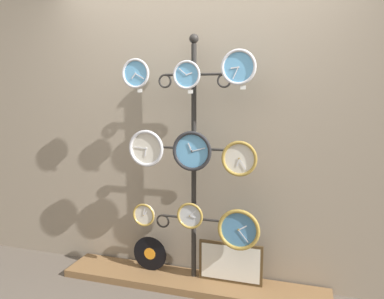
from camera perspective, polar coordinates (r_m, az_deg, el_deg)
name	(u,v)px	position (r m, az deg, el deg)	size (l,w,h in m)	color
shop_wall	(200,115)	(3.10, 1.15, 5.33)	(4.40, 0.04, 2.80)	gray
low_shelf	(192,282)	(3.27, -0.05, -19.60)	(2.20, 0.36, 0.06)	brown
display_stand	(194,208)	(3.08, 0.28, -8.92)	(0.75, 0.43, 2.02)	#282623
clock_top_left	(136,74)	(3.01, -8.55, 11.38)	(0.23, 0.04, 0.23)	#60A8DB
clock_top_center	(187,75)	(2.87, -0.79, 11.30)	(0.22, 0.04, 0.22)	#60A8DB
clock_top_right	(239,67)	(2.77, 7.12, 12.34)	(0.26, 0.04, 0.26)	#60A8DB
clock_middle_left	(146,148)	(3.00, -6.97, 0.17)	(0.30, 0.04, 0.30)	silver
clock_middle_center	(192,151)	(2.88, 0.01, -0.25)	(0.31, 0.04, 0.31)	#60A8DB
clock_middle_right	(239,159)	(2.80, 7.23, -1.39)	(0.27, 0.04, 0.27)	silver
clock_bottom_left	(144,215)	(3.18, -7.34, -9.84)	(0.20, 0.04, 0.20)	silver
clock_bottom_center	(190,216)	(3.02, -0.28, -10.05)	(0.22, 0.04, 0.22)	silver
clock_bottom_right	(239,230)	(2.92, 7.14, -12.03)	(0.33, 0.04, 0.33)	#4C84B2
vinyl_record	(150,254)	(3.36, -6.44, -15.49)	(0.30, 0.01, 0.30)	black
picture_frame	(230,263)	(3.15, 5.87, -16.79)	(0.52, 0.02, 0.33)	#4C381E
price_tag_upper	(140,91)	(2.99, -7.96, 8.88)	(0.04, 0.00, 0.03)	white
price_tag_mid	(190,92)	(2.85, -0.23, 8.81)	(0.04, 0.00, 0.03)	white
price_tag_lower	(243,87)	(2.75, 7.79, 9.35)	(0.04, 0.00, 0.03)	white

